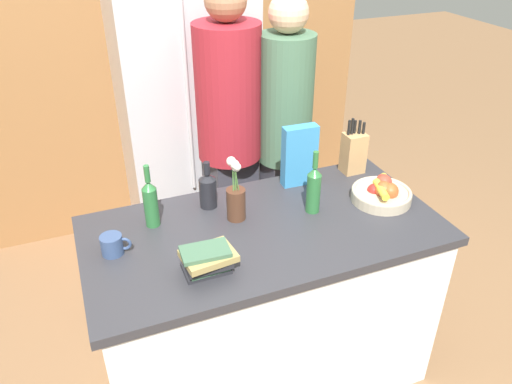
{
  "coord_description": "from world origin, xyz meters",
  "views": [
    {
      "loc": [
        -0.68,
        -1.61,
        2.1
      ],
      "look_at": [
        0.0,
        0.1,
        1.01
      ],
      "focal_mm": 35.0,
      "sensor_mm": 36.0,
      "label": 1
    }
  ],
  "objects_px": {
    "refrigerator": "(185,98)",
    "coffee_mug": "(113,245)",
    "bottle_vinegar": "(208,189)",
    "person_at_sink": "(229,131)",
    "person_in_blue": "(285,133)",
    "book_stack": "(207,260)",
    "cereal_box": "(299,156)",
    "knife_block": "(353,152)",
    "bottle_oil": "(314,188)",
    "bottle_wine": "(151,202)",
    "flower_vase": "(236,196)",
    "fruit_bowl": "(382,192)"
  },
  "relations": [
    {
      "from": "bottle_oil",
      "to": "person_in_blue",
      "type": "relative_size",
      "value": 0.17
    },
    {
      "from": "book_stack",
      "to": "bottle_oil",
      "type": "relative_size",
      "value": 0.7
    },
    {
      "from": "flower_vase",
      "to": "cereal_box",
      "type": "distance_m",
      "value": 0.43
    },
    {
      "from": "fruit_bowl",
      "to": "person_in_blue",
      "type": "relative_size",
      "value": 0.16
    },
    {
      "from": "fruit_bowl",
      "to": "bottle_wine",
      "type": "distance_m",
      "value": 1.04
    },
    {
      "from": "person_in_blue",
      "to": "book_stack",
      "type": "bearing_deg",
      "value": -139.55
    },
    {
      "from": "fruit_bowl",
      "to": "flower_vase",
      "type": "xyz_separation_m",
      "value": [
        -0.67,
        0.1,
        0.07
      ]
    },
    {
      "from": "refrigerator",
      "to": "coffee_mug",
      "type": "relative_size",
      "value": 17.2
    },
    {
      "from": "bottle_vinegar",
      "to": "knife_block",
      "type": "bearing_deg",
      "value": 3.44
    },
    {
      "from": "refrigerator",
      "to": "bottle_wine",
      "type": "bearing_deg",
      "value": -111.81
    },
    {
      "from": "book_stack",
      "to": "flower_vase",
      "type": "bearing_deg",
      "value": 53.29
    },
    {
      "from": "coffee_mug",
      "to": "refrigerator",
      "type": "bearing_deg",
      "value": 63.24
    },
    {
      "from": "refrigerator",
      "to": "bottle_vinegar",
      "type": "bearing_deg",
      "value": -99.6
    },
    {
      "from": "fruit_bowl",
      "to": "book_stack",
      "type": "bearing_deg",
      "value": -167.97
    },
    {
      "from": "knife_block",
      "to": "fruit_bowl",
      "type": "bearing_deg",
      "value": -93.63
    },
    {
      "from": "refrigerator",
      "to": "flower_vase",
      "type": "relative_size",
      "value": 6.8
    },
    {
      "from": "knife_block",
      "to": "person_at_sink",
      "type": "distance_m",
      "value": 0.68
    },
    {
      "from": "coffee_mug",
      "to": "knife_block",
      "type": "bearing_deg",
      "value": 11.08
    },
    {
      "from": "fruit_bowl",
      "to": "coffee_mug",
      "type": "xyz_separation_m",
      "value": [
        -1.21,
        0.05,
        -0.0
      ]
    },
    {
      "from": "person_at_sink",
      "to": "bottle_oil",
      "type": "bearing_deg",
      "value": -91.52
    },
    {
      "from": "book_stack",
      "to": "person_at_sink",
      "type": "xyz_separation_m",
      "value": [
        0.42,
        0.94,
        0.06
      ]
    },
    {
      "from": "cereal_box",
      "to": "book_stack",
      "type": "distance_m",
      "value": 0.77
    },
    {
      "from": "coffee_mug",
      "to": "bottle_oil",
      "type": "height_order",
      "value": "bottle_oil"
    },
    {
      "from": "cereal_box",
      "to": "coffee_mug",
      "type": "height_order",
      "value": "cereal_box"
    },
    {
      "from": "flower_vase",
      "to": "book_stack",
      "type": "height_order",
      "value": "flower_vase"
    },
    {
      "from": "knife_block",
      "to": "bottle_oil",
      "type": "relative_size",
      "value": 0.98
    },
    {
      "from": "book_stack",
      "to": "person_at_sink",
      "type": "height_order",
      "value": "person_at_sink"
    },
    {
      "from": "bottle_wine",
      "to": "bottle_oil",
      "type": "bearing_deg",
      "value": -12.79
    },
    {
      "from": "bottle_wine",
      "to": "knife_block",
      "type": "bearing_deg",
      "value": 5.54
    },
    {
      "from": "cereal_box",
      "to": "fruit_bowl",
      "type": "bearing_deg",
      "value": -44.26
    },
    {
      "from": "refrigerator",
      "to": "bottle_wine",
      "type": "relative_size",
      "value": 7.12
    },
    {
      "from": "coffee_mug",
      "to": "person_at_sink",
      "type": "height_order",
      "value": "person_at_sink"
    },
    {
      "from": "coffee_mug",
      "to": "book_stack",
      "type": "xyz_separation_m",
      "value": [
        0.31,
        -0.24,
        0.01
      ]
    },
    {
      "from": "bottle_oil",
      "to": "person_in_blue",
      "type": "height_order",
      "value": "person_in_blue"
    },
    {
      "from": "knife_block",
      "to": "person_in_blue",
      "type": "xyz_separation_m",
      "value": [
        -0.21,
        0.37,
        -0.02
      ]
    },
    {
      "from": "fruit_bowl",
      "to": "book_stack",
      "type": "height_order",
      "value": "fruit_bowl"
    },
    {
      "from": "book_stack",
      "to": "coffee_mug",
      "type": "bearing_deg",
      "value": 142.25
    },
    {
      "from": "bottle_oil",
      "to": "flower_vase",
      "type": "bearing_deg",
      "value": 168.23
    },
    {
      "from": "knife_block",
      "to": "person_in_blue",
      "type": "relative_size",
      "value": 0.17
    },
    {
      "from": "book_stack",
      "to": "bottle_vinegar",
      "type": "height_order",
      "value": "bottle_vinegar"
    },
    {
      "from": "knife_block",
      "to": "bottle_wine",
      "type": "height_order",
      "value": "knife_block"
    },
    {
      "from": "flower_vase",
      "to": "person_in_blue",
      "type": "xyz_separation_m",
      "value": [
        0.48,
        0.56,
        -0.02
      ]
    },
    {
      "from": "coffee_mug",
      "to": "bottle_vinegar",
      "type": "bearing_deg",
      "value": 23.28
    },
    {
      "from": "cereal_box",
      "to": "knife_block",
      "type": "bearing_deg",
      "value": 1.8
    },
    {
      "from": "knife_block",
      "to": "coffee_mug",
      "type": "relative_size",
      "value": 2.44
    },
    {
      "from": "refrigerator",
      "to": "person_in_blue",
      "type": "xyz_separation_m",
      "value": [
        0.39,
        -0.63,
        -0.04
      ]
    },
    {
      "from": "flower_vase",
      "to": "bottle_oil",
      "type": "xyz_separation_m",
      "value": [
        0.34,
        -0.07,
        0.0
      ]
    },
    {
      "from": "person_at_sink",
      "to": "person_in_blue",
      "type": "relative_size",
      "value": 1.04
    },
    {
      "from": "cereal_box",
      "to": "coffee_mug",
      "type": "xyz_separation_m",
      "value": [
        -0.92,
        -0.23,
        -0.11
      ]
    },
    {
      "from": "coffee_mug",
      "to": "person_in_blue",
      "type": "distance_m",
      "value": 1.19
    }
  ]
}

